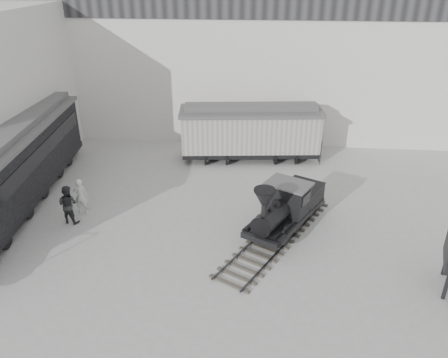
# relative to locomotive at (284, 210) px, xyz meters

# --- Properties ---
(ground) EXTENTS (90.00, 90.00, 0.00)m
(ground) POSITION_rel_locomotive_xyz_m (-2.62, -3.19, -1.07)
(ground) COLOR #9E9E9B
(north_wall) EXTENTS (34.00, 2.51, 11.00)m
(north_wall) POSITION_rel_locomotive_xyz_m (-2.62, 11.79, 4.48)
(north_wall) COLOR silver
(north_wall) RESTS_ON ground
(locomotive) EXTENTS (5.46, 8.08, 2.90)m
(locomotive) POSITION_rel_locomotive_xyz_m (0.00, 0.00, 0.00)
(locomotive) COLOR #39342C
(locomotive) RESTS_ON ground
(boxcar) EXTENTS (8.80, 3.61, 3.50)m
(boxcar) POSITION_rel_locomotive_xyz_m (-1.85, 8.19, 0.76)
(boxcar) COLOR black
(boxcar) RESTS_ON ground
(passenger_coach) EXTENTS (4.33, 14.37, 3.79)m
(passenger_coach) POSITION_rel_locomotive_xyz_m (-13.35, 1.41, 1.02)
(passenger_coach) COLOR black
(passenger_coach) RESTS_ON ground
(visitor_a) EXTENTS (0.70, 0.50, 1.82)m
(visitor_a) POSITION_rel_locomotive_xyz_m (-9.75, 0.74, -0.16)
(visitor_a) COLOR silver
(visitor_a) RESTS_ON ground
(visitor_b) EXTENTS (1.03, 0.87, 1.90)m
(visitor_b) POSITION_rel_locomotive_xyz_m (-10.00, -0.17, -0.12)
(visitor_b) COLOR #272729
(visitor_b) RESTS_ON ground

